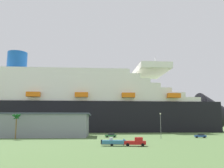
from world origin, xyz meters
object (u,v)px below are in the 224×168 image
cruise_ship (60,106)px  pickup_truck (136,142)px  parked_car_blue_suv (200,136)px  parked_car_green_wagon (111,135)px  street_lamp (161,122)px  small_boat_on_trailer (116,142)px  palm_tree (16,118)px

cruise_ship → pickup_truck: 110.54m
parked_car_blue_suv → parked_car_green_wagon: size_ratio=0.96×
street_lamp → parked_car_blue_suv: street_lamp is taller
cruise_ship → pickup_truck: bearing=-67.1°
street_lamp → parked_car_green_wagon: size_ratio=1.99×
small_boat_on_trailer → parked_car_green_wagon: bearing=93.1°
parked_car_blue_suv → street_lamp: bearing=-157.1°
cruise_ship → palm_tree: cruise_ship is taller
pickup_truck → parked_car_green_wagon: size_ratio=1.20×
palm_tree → parked_car_blue_suv: (69.74, 9.02, -6.65)m
cruise_ship → parked_car_blue_suv: size_ratio=54.04×
pickup_truck → parked_car_green_wagon: (-7.05, 37.75, -0.21)m
pickup_truck → palm_tree: palm_tree is taller
pickup_truck → street_lamp: (11.55, 27.89, 4.99)m
palm_tree → street_lamp: street_lamp is taller
cruise_ship → small_boat_on_trailer: size_ratio=31.56×
street_lamp → parked_car_green_wagon: (-18.60, 9.86, -5.19)m
parked_car_blue_suv → parked_car_green_wagon: same height
small_boat_on_trailer → parked_car_green_wagon: (-2.02, 37.42, -0.13)m
palm_tree → street_lamp: (52.91, 1.91, -1.45)m
small_boat_on_trailer → parked_car_green_wagon: small_boat_on_trailer is taller
cruise_ship → palm_tree: size_ratio=26.89×
pickup_truck → palm_tree: 49.27m
small_boat_on_trailer → palm_tree: 44.95m
pickup_truck → parked_car_green_wagon: 38.40m
small_boat_on_trailer → street_lamp: (16.58, 27.57, 5.07)m
street_lamp → parked_car_blue_suv: 19.00m
pickup_truck → palm_tree: bearing=147.9°
palm_tree → street_lamp: size_ratio=0.97×
cruise_ship → parked_car_green_wagon: (35.56, -62.99, -16.15)m
small_boat_on_trailer → cruise_ship: bearing=110.5°
small_boat_on_trailer → street_lamp: bearing=59.0°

